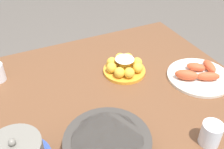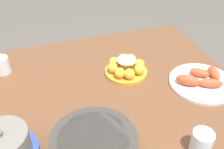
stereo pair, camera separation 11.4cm
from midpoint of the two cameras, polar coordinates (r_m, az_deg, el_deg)
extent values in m
cylinder|color=brown|center=(1.99, 12.57, -0.11)|extent=(0.06, 0.06, 0.70)
cube|color=brown|center=(1.23, -0.64, -4.04)|extent=(1.35, 1.00, 0.03)
cylinder|color=gold|center=(1.32, 5.53, 0.55)|extent=(0.21, 0.21, 0.02)
sphere|color=yellow|center=(1.29, 2.72, 1.40)|extent=(0.05, 0.05, 0.05)
sphere|color=yellow|center=(1.25, 4.29, 0.23)|extent=(0.05, 0.05, 0.05)
sphere|color=yellow|center=(1.25, 6.43, 0.02)|extent=(0.05, 0.05, 0.05)
sphere|color=yellow|center=(1.29, 8.43, 1.00)|extent=(0.05, 0.05, 0.05)
sphere|color=yellow|center=(1.32, 8.42, 2.14)|extent=(0.05, 0.05, 0.05)
sphere|color=yellow|center=(1.36, 6.55, 3.28)|extent=(0.05, 0.05, 0.05)
sphere|color=yellow|center=(1.36, 4.83, 3.39)|extent=(0.05, 0.05, 0.05)
sphere|color=yellow|center=(1.33, 2.92, 2.58)|extent=(0.05, 0.05, 0.05)
ellipsoid|color=white|center=(1.28, 5.71, 3.08)|extent=(0.10, 0.10, 0.02)
sphere|color=yellow|center=(1.30, 5.61, 1.77)|extent=(0.05, 0.05, 0.05)
cylinder|color=#3D3833|center=(0.95, -0.39, -15.20)|extent=(0.31, 0.31, 0.08)
cylinder|color=brown|center=(0.92, -0.40, -13.91)|extent=(0.25, 0.25, 0.01)
cylinder|color=silver|center=(1.34, 21.31, -1.79)|extent=(0.31, 0.31, 0.01)
ellipsoid|color=#D1512D|center=(1.28, 18.69, -1.28)|extent=(0.12, 0.11, 0.05)
ellipsoid|color=#D1512D|center=(1.30, 23.07, -1.86)|extent=(0.12, 0.08, 0.04)
ellipsoid|color=#D1512D|center=(1.38, 23.56, 0.24)|extent=(0.07, 0.11, 0.04)
ellipsoid|color=#D1512D|center=(1.36, 20.86, 0.29)|extent=(0.10, 0.10, 0.04)
cylinder|color=white|center=(1.39, -20.71, 1.83)|extent=(0.07, 0.07, 0.09)
cylinder|color=white|center=(1.02, 22.08, -13.68)|extent=(0.08, 0.08, 0.09)
cylinder|color=slate|center=(0.94, -19.40, -14.15)|extent=(0.18, 0.18, 0.08)
camera|label=1|loc=(0.06, -87.38, 1.95)|focal=42.00mm
camera|label=2|loc=(0.06, 92.62, -1.95)|focal=42.00mm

